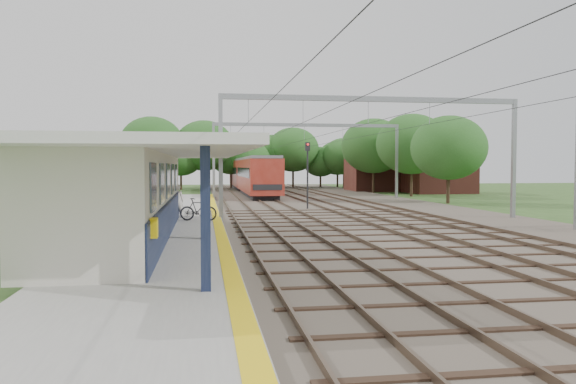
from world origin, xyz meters
TOP-DOWN VIEW (x-y plane):
  - ground at (0.00, 0.00)m, footprint 160.00×160.00m
  - ballast_bed at (4.00, 30.00)m, footprint 18.00×90.00m
  - platform at (-7.50, 14.00)m, footprint 5.00×52.00m
  - yellow_stripe at (-5.25, 14.00)m, footprint 0.45×52.00m
  - station_building at (-8.88, 7.00)m, footprint 3.41×18.00m
  - canopy at (-7.77, 6.00)m, footprint 6.40×20.00m
  - rail_tracks at (1.50, 30.00)m, footprint 11.80×88.00m
  - catenary_system at (3.39, 25.28)m, footprint 17.22×88.00m
  - tree_band at (3.84, 57.12)m, footprint 31.72×30.88m
  - house_near at (21.00, 46.00)m, footprint 7.00×6.12m
  - house_far at (16.00, 52.00)m, footprint 8.00×6.12m
  - person at (-7.31, 15.00)m, footprint 0.67×0.44m
  - bicycle at (-6.19, 13.14)m, footprint 1.97×0.99m
  - train at (-0.50, 50.82)m, footprint 3.00×37.32m
  - signal_post at (1.35, 23.50)m, footprint 0.33×0.28m

SIDE VIEW (x-z plane):
  - ground at x=0.00m, z-range 0.00..0.00m
  - ballast_bed at x=4.00m, z-range 0.00..0.10m
  - platform at x=-7.50m, z-range 0.00..0.35m
  - rail_tracks at x=1.50m, z-range 0.10..0.25m
  - yellow_stripe at x=-5.25m, z-range 0.35..0.36m
  - bicycle at x=-6.19m, z-range 0.35..1.49m
  - person at x=-7.31m, z-range 0.35..2.15m
  - station_building at x=-8.88m, z-range 0.34..3.74m
  - train at x=-0.50m, z-range 0.22..4.16m
  - house_near at x=21.00m, z-range -0.96..6.93m
  - signal_post at x=1.35m, z-range 0.73..5.52m
  - house_far at x=16.00m, z-range -1.09..7.56m
  - canopy at x=-7.77m, z-range 1.92..5.36m
  - tree_band at x=3.84m, z-range 0.51..9.33m
  - catenary_system at x=3.39m, z-range 2.01..9.01m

